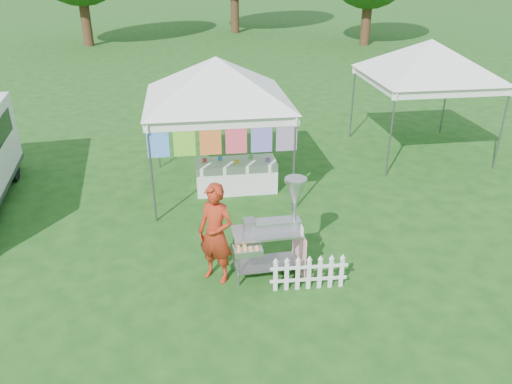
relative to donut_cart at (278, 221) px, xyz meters
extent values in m
plane|color=#174513|center=(-0.68, 0.11, -1.02)|extent=(120.00, 120.00, 0.00)
cylinder|color=#59595E|center=(-2.10, 2.19, 0.03)|extent=(0.04, 0.04, 2.10)
cylinder|color=#59595E|center=(0.74, 2.19, 0.03)|extent=(0.04, 0.04, 2.10)
cylinder|color=#59595E|center=(-2.10, 5.03, 0.03)|extent=(0.04, 0.04, 2.10)
cylinder|color=#59595E|center=(0.74, 5.03, 0.03)|extent=(0.04, 0.04, 2.10)
cube|color=white|center=(-0.68, 2.19, 0.98)|extent=(3.00, 0.03, 0.22)
cube|color=white|center=(-0.68, 5.03, 0.98)|extent=(3.00, 0.03, 0.22)
pyramid|color=white|center=(-0.68, 3.61, 1.98)|extent=(4.24, 4.24, 0.90)
cylinder|color=#59595E|center=(-0.68, 2.19, 1.06)|extent=(3.00, 0.03, 0.03)
cube|color=blue|center=(-1.93, 2.19, 0.71)|extent=(0.42, 0.01, 0.70)
cube|color=#178D24|center=(-1.43, 2.19, 0.71)|extent=(0.42, 0.01, 0.70)
cube|color=red|center=(-0.93, 2.19, 0.71)|extent=(0.42, 0.01, 0.70)
cube|color=#DB1B86|center=(-0.43, 2.19, 0.71)|extent=(0.42, 0.01, 0.70)
cube|color=#B51BC1|center=(0.07, 2.19, 0.71)|extent=(0.42, 0.01, 0.70)
cube|color=teal|center=(0.57, 2.19, 0.71)|extent=(0.42, 0.01, 0.70)
cylinder|color=#59595E|center=(3.40, 3.69, 0.03)|extent=(0.04, 0.04, 2.10)
cylinder|color=#59595E|center=(6.24, 3.69, 0.03)|extent=(0.04, 0.04, 2.10)
cylinder|color=#59595E|center=(3.40, 6.53, 0.03)|extent=(0.04, 0.04, 2.10)
cylinder|color=#59595E|center=(6.24, 6.53, 0.03)|extent=(0.04, 0.04, 2.10)
cube|color=white|center=(4.82, 3.69, 0.98)|extent=(3.00, 0.03, 0.22)
cube|color=white|center=(4.82, 6.53, 0.98)|extent=(3.00, 0.03, 0.22)
pyramid|color=white|center=(4.82, 5.11, 1.98)|extent=(4.24, 4.24, 0.90)
cylinder|color=#59595E|center=(4.82, 3.69, 1.06)|extent=(3.00, 0.03, 0.03)
cylinder|color=#3B2115|center=(-6.68, 24.11, 0.96)|extent=(0.56, 0.56, 3.96)
cylinder|color=#3B2115|center=(9.32, 22.11, 0.74)|extent=(0.56, 0.56, 3.52)
cylinder|color=gray|center=(-0.69, -0.25, -0.60)|extent=(0.04, 0.04, 0.84)
cylinder|color=gray|center=(0.34, -0.21, -0.60)|extent=(0.04, 0.04, 0.84)
cylinder|color=gray|center=(-0.71, 0.21, -0.60)|extent=(0.04, 0.04, 0.84)
cylinder|color=gray|center=(0.32, 0.25, -0.60)|extent=(0.04, 0.04, 0.84)
cube|color=gray|center=(-0.18, 0.00, -0.79)|extent=(1.09, 0.57, 0.01)
cube|color=#B7B7BC|center=(-0.18, 0.00, -0.18)|extent=(1.15, 0.60, 0.04)
cube|color=#B7B7BC|center=(-0.02, 0.05, -0.09)|extent=(0.81, 0.26, 0.14)
cube|color=gray|center=(-0.47, 0.04, -0.05)|extent=(0.20, 0.21, 0.21)
cylinder|color=gray|center=(0.28, 0.06, 0.25)|extent=(0.05, 0.05, 0.84)
cone|color=#B7B7BC|center=(0.28, 0.06, 0.48)|extent=(0.35, 0.35, 0.38)
cylinder|color=#B7B7BC|center=(0.28, 0.06, 0.69)|extent=(0.37, 0.37, 0.06)
cube|color=#B7B7BC|center=(-0.55, -0.37, -0.27)|extent=(0.46, 0.30, 0.09)
cube|color=#FAA8B0|center=(0.39, 0.02, -0.60)|extent=(0.04, 0.70, 0.76)
cube|color=white|center=(0.34, -0.24, -0.06)|extent=(0.02, 0.13, 0.17)
imported|color=#9A2713|center=(-1.02, 0.03, -0.16)|extent=(0.75, 0.70, 1.72)
cylinder|color=black|center=(-5.55, 4.71, -0.71)|extent=(0.26, 0.65, 0.63)
cube|color=white|center=(-0.12, -0.46, -0.74)|extent=(0.07, 0.02, 0.56)
cube|color=white|center=(0.06, -0.47, -0.74)|extent=(0.07, 0.02, 0.56)
cube|color=white|center=(0.24, -0.47, -0.74)|extent=(0.07, 0.02, 0.56)
cube|color=white|center=(0.42, -0.48, -0.74)|extent=(0.07, 0.02, 0.56)
cube|color=white|center=(0.60, -0.49, -0.74)|extent=(0.07, 0.02, 0.56)
cube|color=white|center=(0.78, -0.50, -0.74)|extent=(0.07, 0.02, 0.56)
cube|color=white|center=(0.96, -0.51, -0.74)|extent=(0.07, 0.02, 0.56)
cube|color=white|center=(0.42, -0.48, -0.84)|extent=(1.26, 0.08, 0.05)
cube|color=white|center=(0.42, -0.48, -0.60)|extent=(1.26, 0.08, 0.05)
cube|color=white|center=(-0.32, 3.41, -0.66)|extent=(1.80, 0.70, 0.72)
camera|label=1|loc=(-1.38, -6.93, 3.93)|focal=35.00mm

